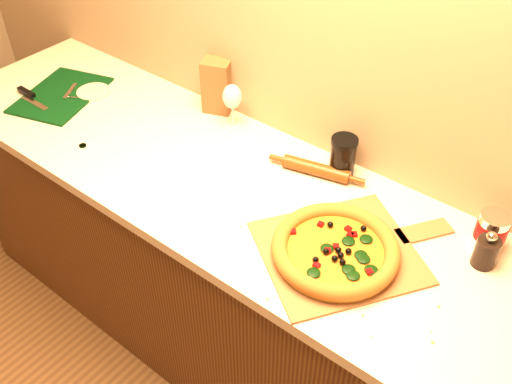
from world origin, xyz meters
name	(u,v)px	position (x,y,z in m)	size (l,w,h in m)	color
cabinet	(271,298)	(0.00, 1.43, 0.43)	(2.80, 0.65, 0.86)	#431D0E
countertop	(274,207)	(0.00, 1.43, 0.88)	(2.84, 0.68, 0.04)	beige
pizza_peel	(344,251)	(0.28, 1.38, 0.90)	(0.55, 0.60, 0.01)	brown
pizza	(335,250)	(0.27, 1.35, 0.93)	(0.36, 0.36, 0.05)	#B2862C
cutting_board	(60,95)	(-1.04, 1.40, 0.91)	(0.36, 0.43, 0.03)	black
bottle_cap	(83,146)	(-0.70, 1.24, 0.90)	(0.03, 0.03, 0.01)	black
pepper_grinder	(486,251)	(0.61, 1.58, 0.95)	(0.06, 0.06, 0.12)	black
rolling_pin	(316,169)	(0.02, 1.62, 0.92)	(0.32, 0.10, 0.05)	#5A310F
coffee_canister	(491,231)	(0.59, 1.65, 0.96)	(0.09, 0.09, 0.12)	silver
wine_glass	(232,98)	(-0.37, 1.67, 1.02)	(0.07, 0.07, 0.17)	silver
paper_bag	(217,86)	(-0.49, 1.72, 1.00)	(0.10, 0.08, 0.20)	brown
dark_jar	(343,156)	(0.09, 1.68, 0.97)	(0.09, 0.09, 0.14)	black
side_plate	(94,92)	(-0.95, 1.50, 0.91)	(0.13, 0.13, 0.01)	beige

